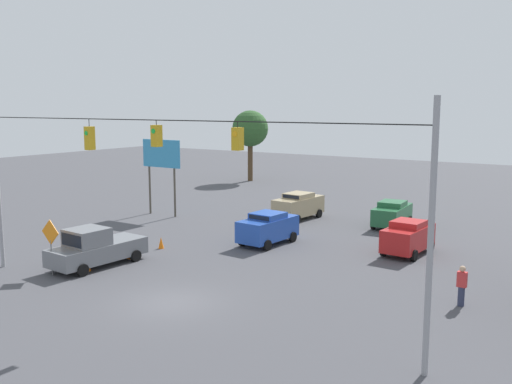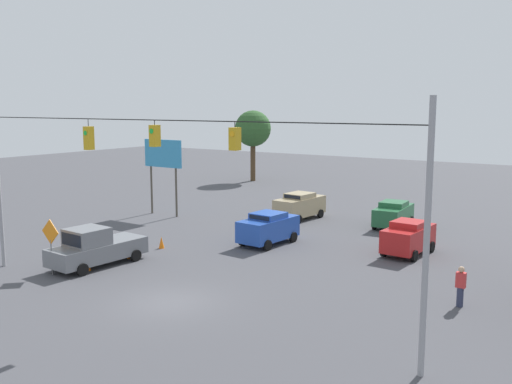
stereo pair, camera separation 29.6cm
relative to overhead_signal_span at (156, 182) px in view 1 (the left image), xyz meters
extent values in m
plane|color=#47474C|center=(-0.09, -0.70, -5.33)|extent=(140.00, 140.00, 0.00)
cylinder|color=#939399|center=(-11.27, 0.00, -0.96)|extent=(0.20, 0.20, 8.74)
cylinder|color=black|center=(-0.09, 0.00, 2.53)|extent=(22.36, 0.04, 0.04)
cube|color=gold|center=(-4.09, 0.00, 1.90)|extent=(0.32, 0.36, 0.84)
cylinder|color=black|center=(-4.09, 0.00, 2.42)|extent=(0.03, 0.03, 0.21)
cylinder|color=orange|center=(-4.09, 0.19, 2.09)|extent=(0.20, 0.02, 0.20)
cube|color=gold|center=(-0.09, 0.00, 1.90)|extent=(0.32, 0.36, 0.88)
cylinder|color=black|center=(-0.09, 0.00, 2.43)|extent=(0.03, 0.03, 0.20)
cylinder|color=green|center=(-0.09, 0.19, 2.09)|extent=(0.20, 0.02, 0.20)
cube|color=gold|center=(3.91, 0.00, 1.68)|extent=(0.32, 0.36, 1.04)
cylinder|color=black|center=(3.91, 0.00, 2.36)|extent=(0.03, 0.03, 0.33)
cylinder|color=green|center=(3.91, 0.19, 1.91)|extent=(0.20, 0.02, 0.20)
cube|color=tan|center=(4.28, -19.82, -4.36)|extent=(2.24, 4.61, 1.31)
cube|color=tan|center=(4.28, -19.82, -3.52)|extent=(1.85, 2.11, 0.36)
cube|color=black|center=(4.37, -18.84, -3.52)|extent=(1.45, 0.16, 0.25)
cylinder|color=black|center=(5.32, -18.47, -5.01)|extent=(0.28, 0.66, 0.64)
cylinder|color=black|center=(3.51, -18.29, -5.01)|extent=(0.28, 0.66, 0.64)
cylinder|color=black|center=(5.04, -21.35, -5.01)|extent=(0.28, 0.66, 0.64)
cylinder|color=black|center=(3.23, -21.18, -5.01)|extent=(0.28, 0.66, 0.64)
cube|color=slate|center=(7.08, -2.93, -4.56)|extent=(2.35, 5.43, 0.90)
cube|color=slate|center=(7.12, -2.29, -3.66)|extent=(1.97, 2.03, 0.90)
cube|color=black|center=(7.19, -1.33, -3.66)|extent=(1.60, 0.12, 0.63)
cylinder|color=black|center=(8.20, -1.27, -5.01)|extent=(0.26, 0.65, 0.64)
cylinder|color=black|center=(6.19, -1.14, -5.01)|extent=(0.26, 0.65, 0.64)
cylinder|color=black|center=(7.97, -4.72, -5.01)|extent=(0.26, 0.65, 0.64)
cylinder|color=black|center=(5.97, -4.59, -5.01)|extent=(0.26, 0.65, 0.64)
cube|color=#234CB2|center=(2.05, -11.95, -4.37)|extent=(2.19, 4.26, 1.28)
cube|color=#234CB2|center=(2.05, -11.95, -3.55)|extent=(1.86, 1.95, 0.36)
cube|color=black|center=(2.12, -11.03, -3.55)|extent=(1.50, 0.13, 0.25)
cylinder|color=black|center=(3.09, -10.68, -5.01)|extent=(0.27, 0.65, 0.64)
cylinder|color=black|center=(1.22, -10.54, -5.01)|extent=(0.27, 0.65, 0.64)
cylinder|color=black|center=(2.89, -13.36, -5.01)|extent=(0.27, 0.65, 0.64)
cylinder|color=black|center=(1.01, -13.22, -5.01)|extent=(0.27, 0.65, 0.64)
cube|color=red|center=(-5.95, -14.30, -4.37)|extent=(2.04, 4.03, 1.27)
cube|color=red|center=(-5.95, -14.30, -3.56)|extent=(1.75, 1.83, 0.36)
cube|color=black|center=(-6.00, -15.17, -3.56)|extent=(1.43, 0.11, 0.25)
cylinder|color=black|center=(-6.92, -15.51, -5.01)|extent=(0.26, 0.65, 0.64)
cylinder|color=black|center=(-5.14, -15.63, -5.01)|extent=(0.26, 0.65, 0.64)
cylinder|color=black|center=(-6.76, -12.97, -5.01)|extent=(0.26, 0.65, 0.64)
cylinder|color=black|center=(-4.97, -13.09, -5.01)|extent=(0.26, 0.65, 0.64)
cube|color=#236038|center=(-2.60, -20.95, -4.43)|extent=(2.05, 4.32, 1.15)
cube|color=#236038|center=(-2.60, -20.95, -3.68)|extent=(1.75, 1.95, 0.36)
cube|color=black|center=(-2.54, -21.89, -3.68)|extent=(1.42, 0.11, 0.25)
cylinder|color=black|center=(-3.40, -22.37, -5.01)|extent=(0.26, 0.65, 0.64)
cylinder|color=black|center=(-1.62, -22.26, -5.01)|extent=(0.26, 0.65, 0.64)
cylinder|color=black|center=(-3.58, -19.64, -5.01)|extent=(0.26, 0.65, 0.64)
cylinder|color=black|center=(-1.80, -19.53, -5.01)|extent=(0.26, 0.65, 0.64)
cone|color=orange|center=(6.74, -1.92, -4.98)|extent=(0.34, 0.34, 0.70)
cone|color=orange|center=(6.68, -4.81, -4.98)|extent=(0.34, 0.34, 0.70)
cone|color=orange|center=(6.78, -7.50, -4.98)|extent=(0.34, 0.34, 0.70)
cylinder|color=#4C473D|center=(12.60, -15.41, -3.46)|extent=(0.16, 0.16, 3.74)
cylinder|color=#4C473D|center=(15.17, -15.41, -3.46)|extent=(0.16, 0.16, 3.74)
cube|color=#338CBF|center=(13.88, -15.41, -0.53)|extent=(3.68, 0.12, 2.12)
cylinder|color=slate|center=(7.65, -0.46, -4.43)|extent=(0.06, 0.06, 1.80)
cube|color=orange|center=(7.65, -0.46, -3.13)|extent=(1.27, 0.04, 1.27)
cylinder|color=#2D334C|center=(-10.66, -7.12, -4.91)|extent=(0.28, 0.28, 0.83)
cube|color=red|center=(-10.66, -7.12, -4.17)|extent=(0.40, 0.24, 0.66)
sphere|color=tan|center=(-10.66, -7.12, -3.71)|extent=(0.26, 0.26, 0.26)
cylinder|color=#4C3823|center=(19.57, -36.20, -2.93)|extent=(0.56, 0.56, 4.80)
sphere|color=#2D5628|center=(19.57, -36.20, 0.58)|extent=(4.04, 4.04, 4.04)
camera|label=1|loc=(-16.09, 17.12, 3.10)|focal=40.00mm
camera|label=2|loc=(-16.34, 16.96, 3.10)|focal=40.00mm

